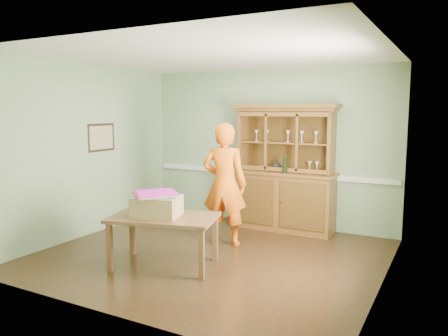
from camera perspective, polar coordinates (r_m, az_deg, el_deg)
The scene contains 14 objects.
floor at distance 6.16m, azimuth -1.77°, elevation -11.31°, with size 4.50×4.50×0.00m, color #412715.
ceiling at distance 5.88m, azimuth -1.88°, elevation 14.46°, with size 4.50×4.50×0.00m, color white.
wall_back at distance 7.66m, azimuth 5.70°, elevation 2.70°, with size 4.50×4.50×0.00m, color #89A77D.
wall_left at distance 7.26m, azimuth -17.40°, elevation 2.13°, with size 4.00×4.00×0.00m, color #89A77D.
wall_right at distance 5.13m, azimuth 20.47°, elevation -0.11°, with size 4.00×4.00×0.00m, color #89A77D.
wall_front at distance 4.27m, azimuth -15.39°, elevation -1.36°, with size 4.50×4.50×0.00m, color #89A77D.
chair_rail at distance 7.68m, azimuth 5.59°, elevation -0.66°, with size 4.41×0.05×0.08m, color white.
framed_map at distance 7.44m, azimuth -15.70°, elevation 3.86°, with size 0.03×0.60×0.46m.
window_panel at distance 4.82m, azimuth 19.82°, elevation 1.25°, with size 0.03×0.96×1.36m.
china_hutch at distance 7.37m, azimuth 7.73°, elevation -2.33°, with size 1.78×0.59×2.09m.
dining_table at distance 5.64m, azimuth -7.87°, elevation -6.99°, with size 1.48×1.11×0.66m.
cardboard_box at distance 5.57m, azimuth -8.73°, elevation -4.97°, with size 0.56×0.45×0.26m, color #9F7B52.
kite_stack at distance 5.57m, azimuth -8.99°, elevation -3.39°, with size 0.69×0.69×0.04m.
person at distance 6.45m, azimuth 0.06°, elevation -2.13°, with size 0.66×0.43×1.82m, color orange.
Camera 1 is at (2.93, -5.05, 1.99)m, focal length 35.00 mm.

